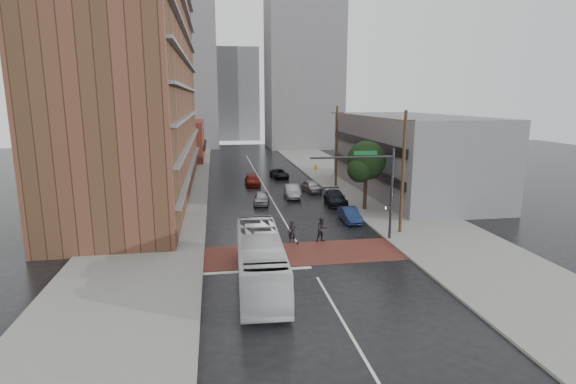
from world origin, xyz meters
TOP-DOWN VIEW (x-y plane):
  - ground at (0.00, 0.00)m, footprint 160.00×160.00m
  - crosswalk at (0.00, 0.50)m, footprint 14.00×5.00m
  - sidewalk_west at (-11.50, 25.00)m, footprint 9.00×90.00m
  - sidewalk_east at (11.50, 25.00)m, footprint 9.00×90.00m
  - apartment_block at (-14.00, 24.00)m, footprint 10.00×44.00m
  - storefront_west at (-12.00, 54.00)m, footprint 8.00×16.00m
  - building_east at (16.50, 20.00)m, footprint 11.00×26.00m
  - distant_tower_west at (-14.00, 78.00)m, footprint 18.00×16.00m
  - distant_tower_east at (14.00, 72.00)m, footprint 16.00×14.00m
  - distant_tower_center at (0.00, 95.00)m, footprint 12.00×10.00m
  - street_tree at (8.52, 12.03)m, footprint 4.20×4.10m
  - signal_mast at (5.85, 2.50)m, footprint 6.50×0.30m
  - utility_pole_near at (8.80, 4.00)m, footprint 1.60×0.26m
  - utility_pole_far at (8.80, 24.00)m, footprint 1.60×0.26m
  - transit_bus at (-3.56, -4.41)m, footprint 2.99×11.07m
  - pedestrian_a at (-0.36, 3.00)m, footprint 0.71×0.54m
  - pedestrian_b at (1.99, 3.00)m, footprint 1.08×0.94m
  - car_travel_a at (-1.33, 16.36)m, footprint 2.14×4.06m
  - car_travel_b at (2.37, 18.98)m, footprint 1.66×4.42m
  - car_travel_c at (-1.36, 27.09)m, footprint 1.88×4.43m
  - suv_travel at (2.81, 31.92)m, footprint 2.50×4.53m
  - car_parked_near at (5.78, 8.18)m, footprint 1.38×3.91m
  - car_parked_mid at (6.30, 15.01)m, footprint 2.33×5.01m
  - car_parked_far at (5.20, 21.81)m, footprint 2.25×4.16m

SIDE VIEW (x-z plane):
  - ground at x=0.00m, z-range 0.00..0.00m
  - crosswalk at x=0.00m, z-range 0.00..0.02m
  - sidewalk_west at x=-11.50m, z-range 0.00..0.15m
  - sidewalk_east at x=11.50m, z-range 0.00..0.15m
  - suv_travel at x=2.81m, z-range 0.00..1.20m
  - car_travel_c at x=-1.36m, z-range 0.00..1.28m
  - car_parked_near at x=5.78m, z-range 0.00..1.29m
  - car_travel_a at x=-1.33m, z-range 0.00..1.32m
  - car_parked_far at x=5.20m, z-range 0.00..1.34m
  - car_parked_mid at x=6.30m, z-range 0.00..1.42m
  - car_travel_b at x=2.37m, z-range 0.00..1.44m
  - pedestrian_a at x=-0.36m, z-range 0.00..1.74m
  - pedestrian_b at x=1.99m, z-range 0.00..1.90m
  - transit_bus at x=-3.56m, z-range 0.00..3.06m
  - storefront_west at x=-12.00m, z-range 0.00..7.00m
  - building_east at x=16.50m, z-range 0.00..9.00m
  - signal_mast at x=5.85m, z-range 1.13..8.33m
  - street_tree at x=8.52m, z-range 1.28..8.18m
  - utility_pole_near at x=8.80m, z-range 0.14..10.14m
  - utility_pole_far at x=8.80m, z-range 0.14..10.14m
  - distant_tower_center at x=0.00m, z-range 0.00..24.00m
  - apartment_block at x=-14.00m, z-range 0.00..28.00m
  - distant_tower_west at x=-14.00m, z-range 0.00..32.00m
  - distant_tower_east at x=14.00m, z-range 0.00..36.00m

